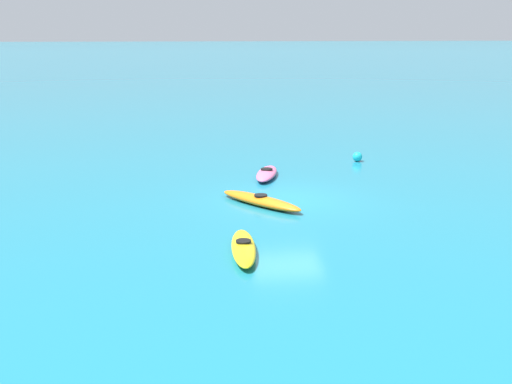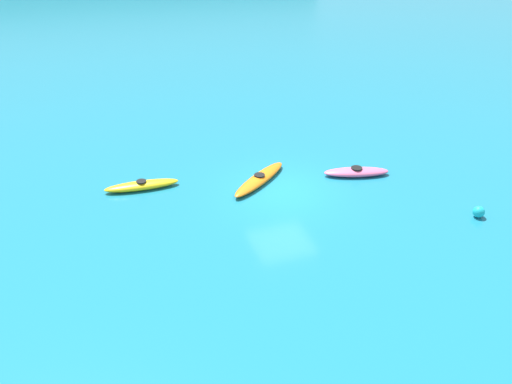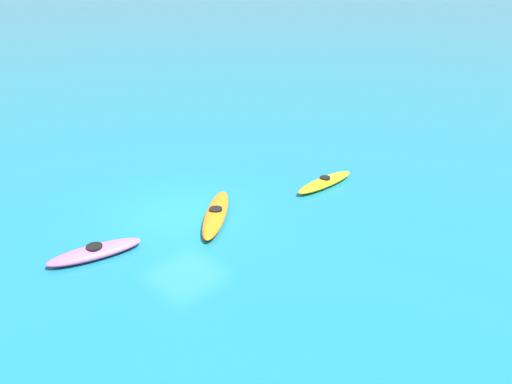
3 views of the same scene
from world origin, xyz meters
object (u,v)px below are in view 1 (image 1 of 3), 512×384
kayak_pink (267,173)px  kayak_orange (261,201)px  kayak_yellow (243,248)px  buoy_cyan (357,157)px

kayak_pink → kayak_orange: 4.16m
kayak_pink → kayak_yellow: (-8.76, 1.85, -0.00)m
kayak_pink → kayak_orange: bearing=169.2°
kayak_orange → buoy_cyan: 8.56m
kayak_pink → buoy_cyan: size_ratio=6.55×
kayak_orange → kayak_yellow: bearing=167.0°
kayak_yellow → buoy_cyan: size_ratio=6.91×
kayak_yellow → kayak_orange: size_ratio=0.94×
kayak_yellow → buoy_cyan: bearing=-29.1°
kayak_yellow → buoy_cyan: 13.06m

